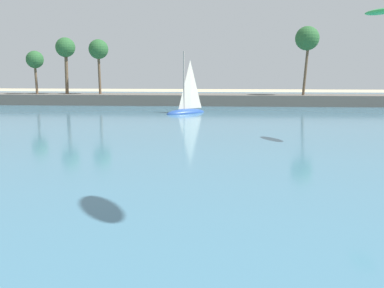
% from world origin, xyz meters
% --- Properties ---
extents(sea, '(220.00, 104.54, 0.06)m').
position_xyz_m(sea, '(0.00, 61.71, 0.03)').
color(sea, teal).
rests_on(sea, ground).
extents(palm_headland, '(97.19, 6.44, 12.46)m').
position_xyz_m(palm_headland, '(-0.48, 73.81, 2.22)').
color(palm_headland, '#605B54').
rests_on(palm_headland, ground).
extents(sailboat_near_shore, '(5.80, 5.30, 8.79)m').
position_xyz_m(sailboat_near_shore, '(-3.32, 60.32, 0.85)').
color(sailboat_near_shore, '#234793').
rests_on(sailboat_near_shore, sea).
extents(kite_aloft_low_near_shore, '(2.35, 3.32, 0.46)m').
position_xyz_m(kite_aloft_low_near_shore, '(13.42, 37.74, 10.28)').
color(kite_aloft_low_near_shore, green).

